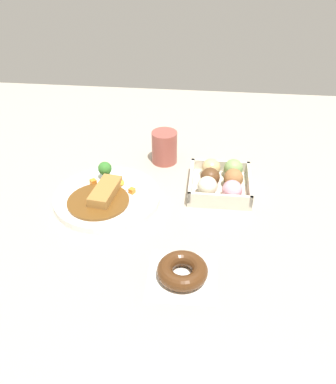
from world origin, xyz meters
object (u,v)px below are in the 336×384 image
at_px(curry_plate, 106,196).
at_px(coffee_mug, 164,147).
at_px(chocolate_ring_donut, 182,271).
at_px(donut_box, 221,181).

relative_size(curry_plate, coffee_mug, 2.86).
bearing_deg(coffee_mug, chocolate_ring_donut, 11.17).
relative_size(donut_box, chocolate_ring_donut, 1.18).
height_order(donut_box, chocolate_ring_donut, donut_box).
bearing_deg(coffee_mug, curry_plate, -30.66).
relative_size(curry_plate, donut_box, 1.60).
bearing_deg(curry_plate, donut_box, 105.52).
bearing_deg(coffee_mug, donut_box, 51.51).
distance_m(curry_plate, coffee_mug, 0.25).
height_order(curry_plate, chocolate_ring_donut, curry_plate).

